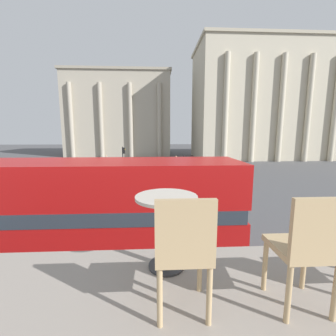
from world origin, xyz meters
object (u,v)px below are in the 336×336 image
cafe_dining_table (166,215)px  pedestrian_red (146,169)px  pedestrian_yellow (176,161)px  plaza_building_right (286,104)px  cafe_chair_1 (306,246)px  traffic_light_mid (185,168)px  traffic_light_far (123,156)px  double_decker_bus (93,211)px  cafe_chair_0 (183,249)px  pedestrian_black (99,172)px  pedestrian_white (107,160)px  plaza_building_left (121,116)px  traffic_light_near (61,180)px

cafe_dining_table → pedestrian_red: bearing=93.1°
cafe_dining_table → pedestrian_yellow: (2.69, 29.34, -3.11)m
plaza_building_right → cafe_dining_table: bearing=-121.2°
cafe_chair_1 → traffic_light_mid: size_ratio=0.28×
traffic_light_far → double_decker_bus: bearing=-85.0°
double_decker_bus → cafe_chair_0: 6.93m
cafe_dining_table → pedestrian_black: 22.63m
double_decker_bus → pedestrian_red: (1.10, 16.95, -1.17)m
cafe_chair_1 → traffic_light_mid: bearing=79.8°
traffic_light_far → pedestrian_white: (-3.42, 6.49, -1.20)m
double_decker_bus → pedestrian_red: size_ratio=5.64×
cafe_chair_0 → traffic_light_far: (-4.08, 25.31, -1.91)m
pedestrian_yellow → plaza_building_left: bearing=125.8°
cafe_chair_0 → pedestrian_white: 32.82m
cafe_chair_0 → traffic_light_mid: (2.11, 16.50, -2.00)m
pedestrian_yellow → pedestrian_white: 10.26m
plaza_building_left → pedestrian_red: size_ratio=12.49×
traffic_light_mid → traffic_light_near: bearing=-146.7°
double_decker_bus → cafe_chair_1: size_ratio=11.25×
cafe_dining_table → pedestrian_yellow: size_ratio=0.41×
cafe_chair_1 → pedestrian_yellow: bearing=80.8°
plaza_building_left → pedestrian_red: 30.87m
plaza_building_left → traffic_light_far: plaza_building_left is taller
double_decker_bus → pedestrian_white: double_decker_bus is taller
double_decker_bus → traffic_light_far: double_decker_bus is taller
double_decker_bus → traffic_light_near: 6.12m
pedestrian_yellow → pedestrian_red: bearing=-110.3°
pedestrian_red → traffic_light_far: bearing=-59.4°
pedestrian_yellow → pedestrian_black: bearing=-128.9°
cafe_chair_0 → plaza_building_right: 51.15m
traffic_light_mid → pedestrian_red: traffic_light_mid is taller
cafe_dining_table → plaza_building_right: plaza_building_right is taller
cafe_chair_1 → traffic_light_near: size_ratio=0.26×
double_decker_bus → plaza_building_right: size_ratio=0.28×
double_decker_bus → plaza_building_right: bearing=47.4°
traffic_light_far → pedestrian_black: (-2.18, -3.17, -1.29)m
traffic_light_mid → pedestrian_yellow: traffic_light_mid is taller
plaza_building_left → traffic_light_near: size_ratio=6.52×
double_decker_bus → traffic_light_mid: (4.53, 10.29, -0.10)m
double_decker_bus → traffic_light_far: 19.17m
pedestrian_black → plaza_building_right: bearing=-25.7°
cafe_chair_0 → traffic_light_near: 12.85m
cafe_chair_0 → pedestrian_white: (-7.49, 31.80, -3.11)m
cafe_chair_0 → plaza_building_right: size_ratio=0.02×
cafe_dining_table → traffic_light_far: 25.10m
cafe_dining_table → traffic_light_near: size_ratio=0.21×
traffic_light_near → cafe_chair_0: bearing=-63.7°
pedestrian_white → cafe_chair_0: bearing=-151.4°
traffic_light_near → traffic_light_far: size_ratio=1.04×
cafe_dining_table → traffic_light_far: bearing=99.2°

